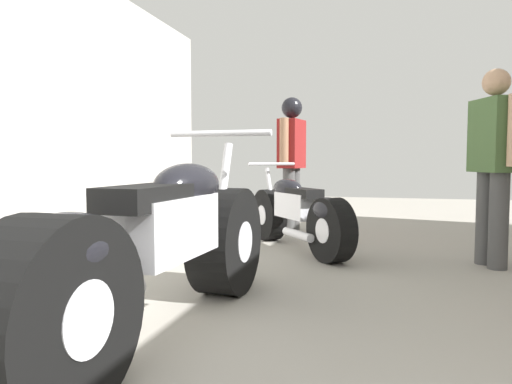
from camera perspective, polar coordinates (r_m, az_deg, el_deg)
ground_plane at (r=3.36m, az=9.03°, el=-11.41°), size 16.60×16.60×0.00m
garage_partition_left at (r=4.39m, az=-27.88°, el=9.88°), size 0.08×7.61×2.75m
motorcycle_maroon_cruiser at (r=2.40m, az=-11.12°, el=-6.91°), size 0.68×2.30×1.07m
motorcycle_black_naked at (r=4.65m, az=5.04°, el=-2.61°), size 1.26×1.55×0.86m
mechanic_in_blue at (r=4.36m, az=26.59°, el=3.89°), size 0.36×0.64×1.62m
mechanic_with_helmet at (r=5.95m, az=4.29°, el=4.89°), size 0.30×0.65×1.65m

